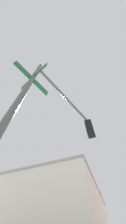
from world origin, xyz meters
TOP-DOWN VIEW (x-y plane):
  - traffic_signal_near at (-6.07, -5.60)m, footprint 1.61×3.49m

SIDE VIEW (x-z plane):
  - traffic_signal_near at x=-6.07m, z-range 1.16..6.64m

